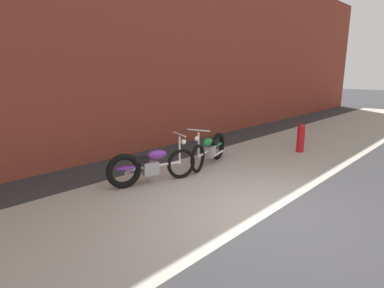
# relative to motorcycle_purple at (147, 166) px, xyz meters

# --- Properties ---
(ground_plane) EXTENTS (80.00, 80.00, 0.00)m
(ground_plane) POSITION_rel_motorcycle_purple_xyz_m (0.47, -2.66, -0.40)
(ground_plane) COLOR #2D2D30
(sidewalk_slab) EXTENTS (36.00, 3.50, 0.01)m
(sidewalk_slab) POSITION_rel_motorcycle_purple_xyz_m (0.47, -0.91, -0.40)
(sidewalk_slab) COLOR #9E998E
(sidewalk_slab) RESTS_ON ground
(brick_building_wall) EXTENTS (36.00, 0.50, 6.32)m
(brick_building_wall) POSITION_rel_motorcycle_purple_xyz_m (0.47, 2.54, 2.76)
(brick_building_wall) COLOR brown
(brick_building_wall) RESTS_ON ground
(motorcycle_purple) EXTENTS (1.93, 0.87, 1.03)m
(motorcycle_purple) POSITION_rel_motorcycle_purple_xyz_m (0.00, 0.00, 0.00)
(motorcycle_purple) COLOR black
(motorcycle_purple) RESTS_ON ground
(motorcycle_green) EXTENTS (1.95, 0.83, 1.03)m
(motorcycle_green) POSITION_rel_motorcycle_purple_xyz_m (2.09, -0.01, 0.00)
(motorcycle_green) COLOR black
(motorcycle_green) RESTS_ON ground
(fire_hydrant) EXTENTS (0.22, 0.22, 0.84)m
(fire_hydrant) POSITION_rel_motorcycle_purple_xyz_m (4.86, -1.14, 0.03)
(fire_hydrant) COLOR red
(fire_hydrant) RESTS_ON ground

